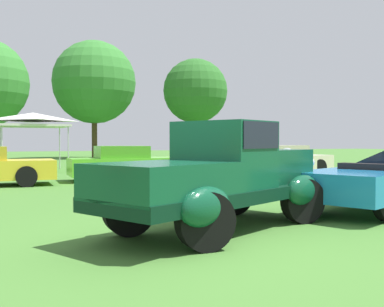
{
  "coord_description": "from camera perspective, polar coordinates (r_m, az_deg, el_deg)",
  "views": [
    {
      "loc": [
        -2.7,
        -6.06,
        1.39
      ],
      "look_at": [
        0.59,
        1.41,
        1.17
      ],
      "focal_mm": 43.31,
      "sensor_mm": 36.0,
      "label": 1
    }
  ],
  "objects": [
    {
      "name": "spectator_between_cars",
      "position": [
        14.0,
        8.11,
        -0.44
      ],
      "size": [
        0.46,
        0.43,
        1.69
      ],
      "color": "#9E998E",
      "rests_on": "ground_plane"
    },
    {
      "name": "ground_plane",
      "position": [
        6.78,
        0.26,
        -10.3
      ],
      "size": [
        120.0,
        120.0,
        0.0
      ],
      "primitive_type": "plane",
      "color": "#42752D"
    },
    {
      "name": "show_car_lime",
      "position": [
        16.58,
        -8.22,
        -1.22
      ],
      "size": [
        4.0,
        1.85,
        1.22
      ],
      "color": "#60C62D",
      "rests_on": "ground_plane"
    },
    {
      "name": "canopy_tent_center_field",
      "position": [
        22.69,
        -18.99,
        4.06
      ],
      "size": [
        3.06,
        3.06,
        2.71
      ],
      "color": "#B7B7BC",
      "rests_on": "ground_plane"
    },
    {
      "name": "show_car_cream",
      "position": [
        19.42,
        11.07,
        -0.83
      ],
      "size": [
        4.79,
        2.61,
        1.22
      ],
      "color": "beige",
      "rests_on": "ground_plane"
    },
    {
      "name": "treeline_mid_right",
      "position": [
        36.83,
        0.41,
        7.68
      ],
      "size": [
        5.06,
        5.06,
        7.89
      ],
      "color": "#47331E",
      "rests_on": "ground_plane"
    },
    {
      "name": "neighbor_convertible",
      "position": [
        10.25,
        22.21,
        -3.12
      ],
      "size": [
        4.79,
        3.24,
        1.4
      ],
      "color": "#1E7AB7",
      "rests_on": "ground_plane"
    },
    {
      "name": "spectator_near_truck",
      "position": [
        15.54,
        2.91,
        -0.23
      ],
      "size": [
        0.4,
        0.47,
        1.69
      ],
      "color": "#383838",
      "rests_on": "ground_plane"
    },
    {
      "name": "treeline_center",
      "position": [
        38.77,
        -11.96,
        8.56
      ],
      "size": [
        6.71,
        6.71,
        9.52
      ],
      "color": "#47331E",
      "rests_on": "ground_plane"
    },
    {
      "name": "feature_pickup_truck",
      "position": [
        7.28,
        3.57,
        -2.59
      ],
      "size": [
        4.6,
        3.22,
        1.7
      ],
      "color": "black",
      "rests_on": "ground_plane"
    }
  ]
}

